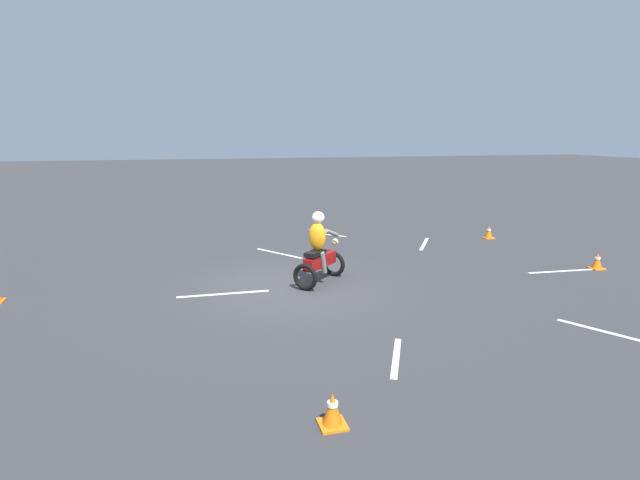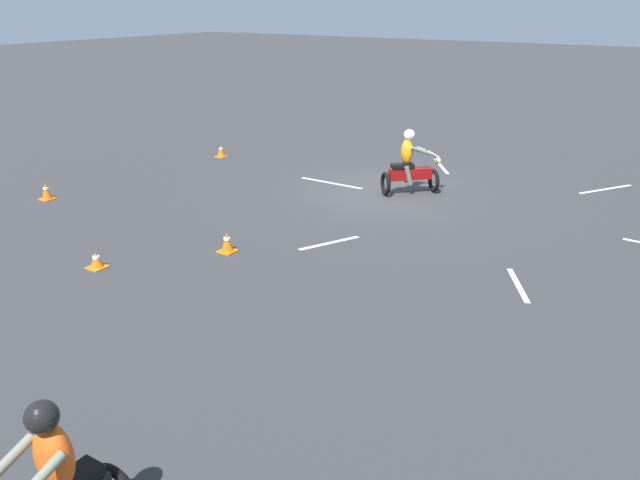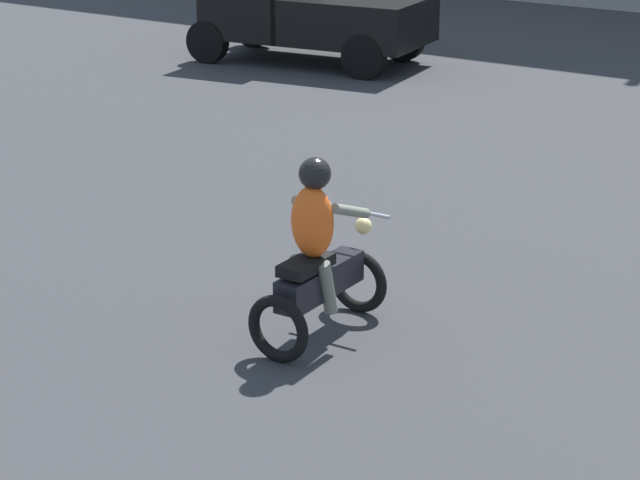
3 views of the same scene
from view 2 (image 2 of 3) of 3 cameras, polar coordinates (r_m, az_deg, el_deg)
The scene contains 11 objects.
ground_plane at distance 16.35m, azimuth 5.92°, elevation 4.50°, with size 120.00×120.00×0.00m, color #333335.
motorcycle_rider_foreground at distance 15.99m, azimuth 8.18°, elevation 6.71°, with size 1.41×1.42×1.66m.
traffic_cone_near_left at distance 20.06m, azimuth -9.04°, elevation 8.03°, with size 0.32×0.32×0.38m.
traffic_cone_mid_left at distance 12.25m, azimuth -19.76°, elevation -1.78°, with size 0.32×0.32×0.31m.
traffic_cone_far_right at distance 12.37m, azimuth -8.50°, elevation -0.23°, with size 0.32×0.32×0.41m.
traffic_cone_far_left at distance 16.92m, azimuth -23.74°, elevation 4.07°, with size 0.32×0.32×0.42m.
lane_stripe_e at distance 16.96m, azimuth 1.03°, elevation 5.24°, with size 0.10×1.93×0.01m, color silver.
lane_stripe_ne at distance 12.75m, azimuth 0.87°, elevation -0.27°, with size 0.10×1.42×0.01m, color silver.
lane_stripe_nw at distance 11.45m, azimuth 17.66°, elevation -3.93°, with size 0.10×1.39×0.01m, color silver.
lane_stripe_sw at distance 18.04m, azimuth 24.67°, elevation 4.25°, with size 0.10×1.83×0.01m, color silver.
lane_stripe_se at distance 19.07m, azimuth 11.02°, elevation 6.66°, with size 0.10×1.78×0.01m, color silver.
Camera 2 is at (-7.02, 14.01, 4.68)m, focal length 35.00 mm.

